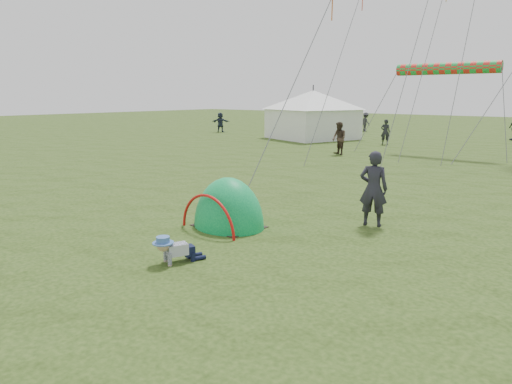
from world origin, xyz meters
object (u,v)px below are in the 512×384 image
Objects in this scene: crawling_toddler at (174,249)px; standing_adult at (373,189)px; popup_tent at (229,226)px; event_marquee at (313,113)px.

standing_adult is (1.81, 4.87, 0.66)m from crawling_toddler.
popup_tent is 0.45× the size of event_marquee.
crawling_toddler is 0.40× the size of standing_adult.
standing_adult is at bearing 44.69° from popup_tent.
crawling_toddler is 5.24m from standing_adult.
event_marquee reaches higher than crawling_toddler.
standing_adult is 0.34× the size of event_marquee.
popup_tent is 3.70m from standing_adult.
crawling_toddler is at bearing -43.77° from event_marquee.
popup_tent is 23.94m from event_marquee.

